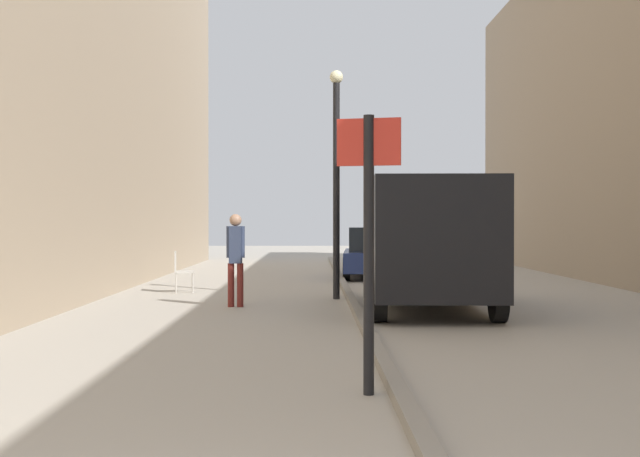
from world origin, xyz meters
The scene contains 8 objects.
ground_plane centered at (0.00, 12.00, 0.00)m, with size 80.00×80.00×0.00m, color #A8A093.
kerb_strip centered at (1.58, 12.00, 0.06)m, with size 0.16×40.00×0.12m, color gray.
pedestrian_main_foreground centered at (-0.65, 12.60, 1.01)m, with size 0.35×0.23×1.76m.
delivery_van centered at (2.89, 12.10, 1.26)m, with size 2.29×5.60×2.34m.
parked_car centered at (2.65, 20.84, 0.71)m, with size 2.05×4.30×1.45m.
street_sign_post centered at (1.32, 4.72, 1.55)m, with size 0.59×0.17×2.60m.
lamp_post centered at (1.30, 14.17, 2.72)m, with size 0.28×0.28×4.76m.
cafe_chair_near_window centered at (-2.20, 15.76, 0.55)m, with size 0.51×0.51×0.94m.
Camera 1 is at (0.79, -2.87, 1.61)m, focal length 46.03 mm.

